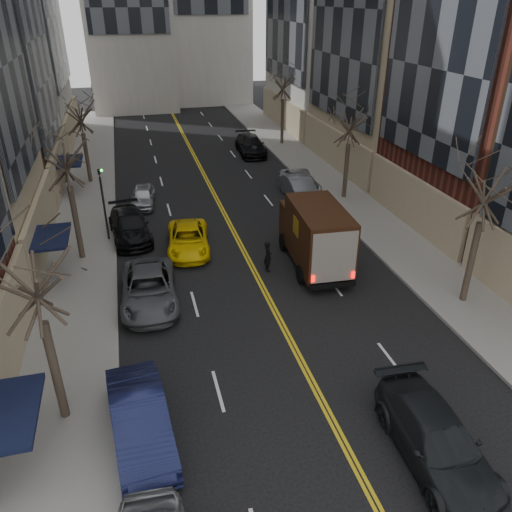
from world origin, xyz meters
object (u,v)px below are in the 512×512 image
(ups_truck, at_px, (315,235))
(pedestrian, at_px, (268,256))
(taxi, at_px, (188,239))
(observer_sedan, at_px, (436,440))

(ups_truck, distance_m, pedestrian, 2.71)
(ups_truck, xyz_separation_m, taxi, (-6.26, 3.44, -1.08))
(taxi, bearing_deg, ups_truck, -22.36)
(pedestrian, bearing_deg, observer_sedan, -172.10)
(taxi, relative_size, pedestrian, 2.90)
(observer_sedan, relative_size, pedestrian, 3.27)
(ups_truck, relative_size, observer_sedan, 1.18)
(observer_sedan, bearing_deg, ups_truck, 88.87)
(taxi, bearing_deg, observer_sedan, -65.06)
(taxi, bearing_deg, pedestrian, -36.07)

